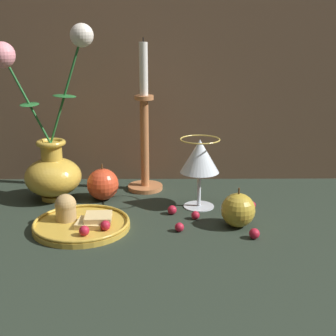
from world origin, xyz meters
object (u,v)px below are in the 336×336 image
Objects in this scene: vase at (50,155)px; wine_glass at (200,158)px; apple_beside_vase at (238,210)px; candlestick at (145,140)px; apple_near_glass at (103,184)px; plate_with_pastries at (80,221)px.

vase is 0.33m from wine_glass.
apple_beside_vase is (0.07, -0.11, -0.08)m from wine_glass.
candlestick is 4.51× the size of apple_beside_vase.
wine_glass is 1.93× the size of apple_beside_vase.
apple_near_glass is (-0.09, -0.07, -0.09)m from candlestick.
wine_glass is 0.15m from apple_beside_vase.
wine_glass is (0.24, 0.11, 0.10)m from plate_with_pastries.
apple_beside_vase reaches higher than plate_with_pastries.
apple_beside_vase is 0.94× the size of apple_near_glass.
apple_beside_vase is at bearing -57.50° from wine_glass.
wine_glass is (0.33, -0.05, 0.01)m from vase.
plate_with_pastries is 0.28m from wine_glass.
candlestick reaches higher than apple_beside_vase.
plate_with_pastries is at bearing -154.57° from wine_glass.
plate_with_pastries is at bearing -178.84° from apple_beside_vase.
apple_near_glass is at bearing -142.38° from candlestick.
candlestick is at bearing 18.20° from vase.
apple_beside_vase is (0.40, -0.16, -0.07)m from vase.
apple_beside_vase is at bearing 1.16° from plate_with_pastries.
candlestick is at bearing 63.37° from plate_with_pastries.
apple_near_glass is (-0.28, 0.16, 0.00)m from apple_beside_vase.
plate_with_pastries is (0.09, -0.17, -0.09)m from vase.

